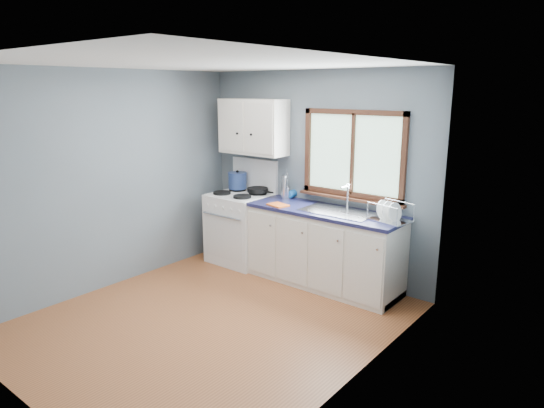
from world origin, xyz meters
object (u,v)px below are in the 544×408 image
Objects in this scene: base_cabinets at (324,251)px; utensil_crock at (286,192)px; skillet at (258,190)px; thermos at (284,187)px; dish_rack at (390,216)px; stockpot at (237,180)px; gas_range at (241,226)px; sink at (338,217)px.

utensil_crock is (-0.71, 0.19, 0.59)m from base_cabinets.
thermos is (0.41, 0.03, 0.08)m from skillet.
thermos is 1.51m from dish_rack.
thermos reaches higher than stockpot.
base_cabinets is (1.31, 0.02, -0.08)m from gas_range.
utensil_crock is 1.51m from dish_rack.
utensil_crock is at bearing 164.62° from base_cabinets.
sink reaches higher than skillet.
base_cabinets is at bearing -4.34° from stockpot.
skillet is (-1.11, 0.11, 0.58)m from base_cabinets.
base_cabinets is 4.06× the size of dish_rack.
thermos reaches higher than base_cabinets.
thermos is at bearing 2.54° from stockpot.
sink reaches higher than stockpot.
base_cabinets is 0.97m from dish_rack.
dish_rack is (1.91, -0.09, -0.01)m from skillet.
stockpot is at bearing 175.66° from base_cabinets.
dish_rack is at bearing 1.16° from skillet.
stockpot is 1.10× the size of thermos.
gas_range is at bearing -179.18° from base_cabinets.
skillet is 0.91× the size of dish_rack.
gas_range is 0.74× the size of base_cabinets.
stockpot is at bearing -177.46° from thermos.
utensil_crock reaches higher than skillet.
utensil_crock reaches higher than thermos.
dish_rack is at bearing 1.50° from base_cabinets.
gas_range is 0.85m from thermos.
skillet is (0.19, 0.13, 0.49)m from gas_range.
utensil_crock is at bearing -174.31° from dish_rack.
thermos is at bearing 15.33° from gas_range.
stockpot is 2.27m from dish_rack.
stockpot is 0.77m from thermos.
gas_range is at bearing -37.98° from stockpot.
thermos is at bearing 168.31° from base_cabinets.
base_cabinets is 0.98m from thermos.
utensil_crock reaches higher than stockpot.
base_cabinets is 2.20× the size of sink.
utensil_crock is 0.09m from thermos.
gas_range reaches higher than sink.
stockpot is (-0.36, -0.00, 0.09)m from skillet.
dish_rack is at bearing -6.60° from utensil_crock.
sink is at bearing -12.39° from utensil_crock.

